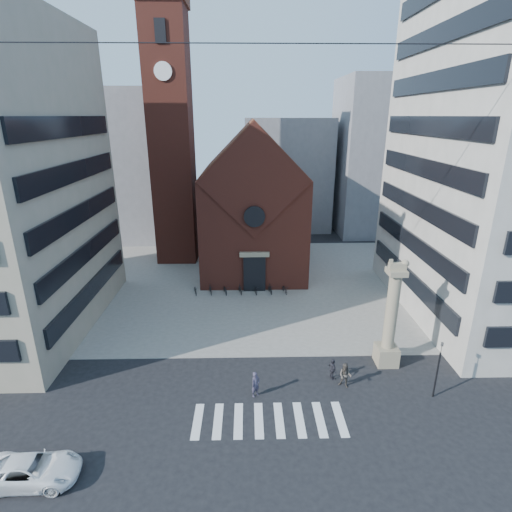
% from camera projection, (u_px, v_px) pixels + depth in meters
% --- Properties ---
extents(ground, '(120.00, 120.00, 0.00)m').
position_uv_depth(ground, '(259.00, 390.00, 28.24)').
color(ground, black).
rests_on(ground, ground).
extents(piazza, '(46.00, 30.00, 0.05)m').
position_uv_depth(piazza, '(254.00, 283.00, 46.15)').
color(piazza, gray).
rests_on(piazza, ground).
extents(zebra_crossing, '(10.20, 3.20, 0.01)m').
position_uv_depth(zebra_crossing, '(269.00, 420.00, 25.43)').
color(zebra_crossing, white).
rests_on(zebra_crossing, ground).
extents(church, '(12.00, 16.65, 18.00)m').
position_uv_depth(church, '(253.00, 204.00, 49.19)').
color(church, maroon).
rests_on(church, ground).
extents(campanile, '(5.50, 5.50, 31.20)m').
position_uv_depth(campanile, '(172.00, 138.00, 49.19)').
color(campanile, maroon).
rests_on(campanile, ground).
extents(bg_block_left, '(16.00, 14.00, 22.00)m').
position_uv_depth(bg_block_left, '(123.00, 166.00, 61.87)').
color(bg_block_left, gray).
rests_on(bg_block_left, ground).
extents(bg_block_mid, '(14.00, 12.00, 18.00)m').
position_uv_depth(bg_block_mid, '(286.00, 174.00, 67.81)').
color(bg_block_mid, gray).
rests_on(bg_block_mid, ground).
extents(bg_block_right, '(16.00, 14.00, 24.00)m').
position_uv_depth(bg_block_right, '(388.00, 157.00, 64.32)').
color(bg_block_right, gray).
rests_on(bg_block_right, ground).
extents(lion_column, '(1.63, 1.60, 8.68)m').
position_uv_depth(lion_column, '(390.00, 324.00, 30.14)').
color(lion_column, tan).
rests_on(lion_column, ground).
extents(traffic_light, '(0.13, 0.16, 4.30)m').
position_uv_depth(traffic_light, '(438.00, 368.00, 26.80)').
color(traffic_light, black).
rests_on(traffic_light, ground).
extents(white_car, '(5.11, 2.49, 1.40)m').
position_uv_depth(white_car, '(31.00, 470.00, 20.98)').
color(white_car, white).
rests_on(white_car, ground).
extents(pedestrian_0, '(0.81, 0.79, 1.87)m').
position_uv_depth(pedestrian_0, '(256.00, 384.00, 27.34)').
color(pedestrian_0, '#383347').
rests_on(pedestrian_0, ground).
extents(pedestrian_1, '(1.14, 1.07, 1.87)m').
position_uv_depth(pedestrian_1, '(345.00, 376.00, 28.26)').
color(pedestrian_1, '#4C443C').
rests_on(pedestrian_1, ground).
extents(pedestrian_2, '(0.67, 1.05, 1.66)m').
position_uv_depth(pedestrian_2, '(332.00, 369.00, 29.13)').
color(pedestrian_2, '#26252D').
rests_on(pedestrian_2, ground).
extents(scooter_0, '(0.92, 1.75, 0.87)m').
position_uv_depth(scooter_0, '(196.00, 290.00, 43.19)').
color(scooter_0, black).
rests_on(scooter_0, piazza).
extents(scooter_1, '(0.79, 1.67, 0.97)m').
position_uv_depth(scooter_1, '(210.00, 289.00, 43.21)').
color(scooter_1, black).
rests_on(scooter_1, piazza).
extents(scooter_2, '(0.92, 1.75, 0.87)m').
position_uv_depth(scooter_2, '(225.00, 290.00, 43.26)').
color(scooter_2, black).
rests_on(scooter_2, piazza).
extents(scooter_3, '(0.79, 1.67, 0.97)m').
position_uv_depth(scooter_3, '(240.00, 289.00, 43.28)').
color(scooter_3, black).
rests_on(scooter_3, piazza).
extents(scooter_4, '(0.92, 1.75, 0.87)m').
position_uv_depth(scooter_4, '(255.00, 289.00, 43.33)').
color(scooter_4, black).
rests_on(scooter_4, piazza).
extents(scooter_5, '(0.79, 1.67, 0.97)m').
position_uv_depth(scooter_5, '(270.00, 289.00, 43.35)').
color(scooter_5, black).
rests_on(scooter_5, piazza).
extents(scooter_6, '(0.92, 1.75, 0.87)m').
position_uv_depth(scooter_6, '(285.00, 289.00, 43.40)').
color(scooter_6, black).
rests_on(scooter_6, piazza).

